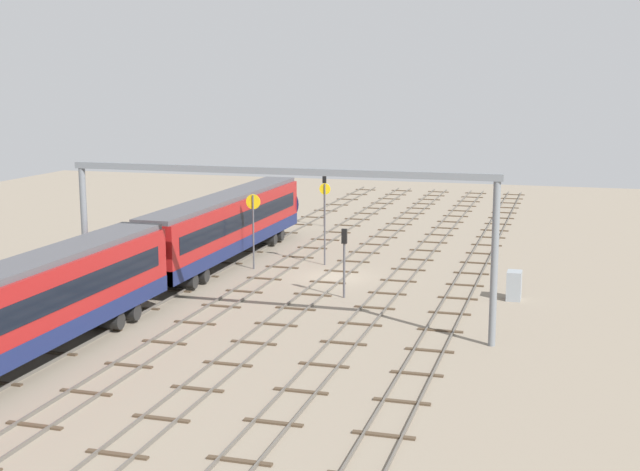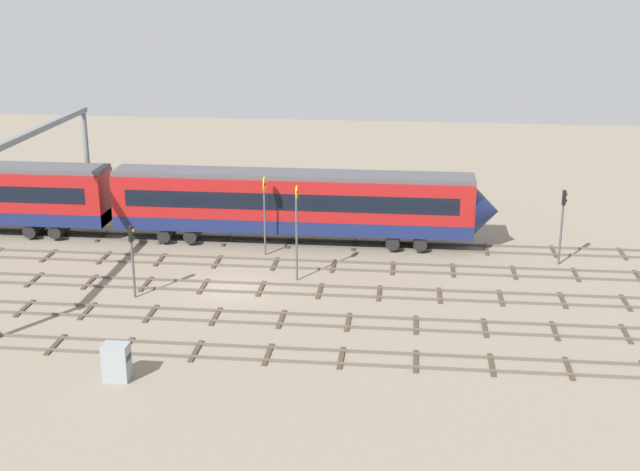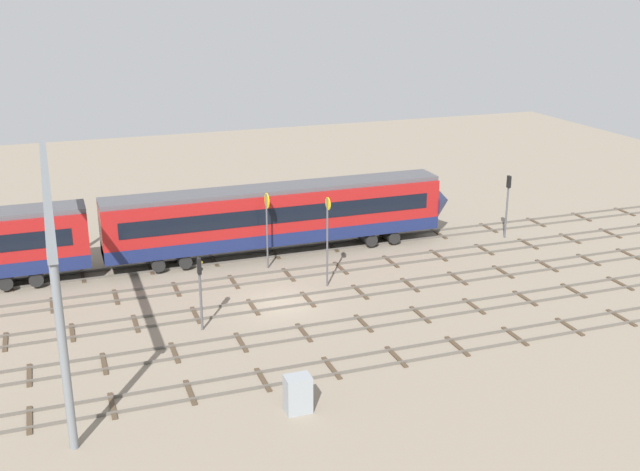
{
  "view_description": "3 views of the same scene",
  "coord_description": "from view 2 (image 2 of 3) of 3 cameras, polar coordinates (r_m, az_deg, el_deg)",
  "views": [
    {
      "loc": [
        -55.14,
        -14.95,
        13.11
      ],
      "look_at": [
        2.93,
        1.88,
        2.25
      ],
      "focal_mm": 48.98,
      "sensor_mm": 36.0,
      "label": 1
    },
    {
      "loc": [
        10.17,
        -46.51,
        18.32
      ],
      "look_at": [
        5.09,
        1.07,
        3.07
      ],
      "focal_mm": 48.57,
      "sensor_mm": 36.0,
      "label": 2
    },
    {
      "loc": [
        -12.28,
        -41.1,
        18.53
      ],
      "look_at": [
        3.24,
        2.01,
        3.35
      ],
      "focal_mm": 43.28,
      "sensor_mm": 36.0,
      "label": 3
    }
  ],
  "objects": [
    {
      "name": "overhead_gantry",
      "position": [
        52.88,
        -19.56,
        3.98
      ],
      "size": [
        0.4,
        23.29,
        8.6
      ],
      "color": "slate",
      "rests_on": "ground"
    },
    {
      "name": "signal_light_trackside_approach",
      "position": [
        55.79,
        15.69,
        1.21
      ],
      "size": [
        0.31,
        0.32,
        4.81
      ],
      "color": "#4C4C51",
      "rests_on": "ground"
    },
    {
      "name": "track_near_foreground",
      "position": [
        43.2,
        -8.18,
        -7.52
      ],
      "size": [
        96.6,
        2.4,
        0.16
      ],
      "color": "#59544C",
      "rests_on": "ground"
    },
    {
      "name": "speed_sign_mid_trackside",
      "position": [
        50.85,
        -1.55,
        0.88
      ],
      "size": [
        0.14,
        0.8,
        5.87
      ],
      "color": "#4C4C51",
      "rests_on": "ground"
    },
    {
      "name": "track_middle",
      "position": [
        50.99,
        -5.83,
        -3.4
      ],
      "size": [
        96.6,
        2.4,
        0.16
      ],
      "color": "#59544C",
      "rests_on": "ground"
    },
    {
      "name": "ground_plane",
      "position": [
        51.01,
        -5.83,
        -3.47
      ],
      "size": [
        112.6,
        112.6,
        0.0
      ],
      "primitive_type": "plane",
      "color": "gray"
    },
    {
      "name": "speed_sign_near_foreground",
      "position": [
        55.46,
        -3.67,
        2.15
      ],
      "size": [
        0.14,
        1.04,
        5.26
      ],
      "color": "#4C4C51",
      "rests_on": "ground"
    },
    {
      "name": "train",
      "position": [
        60.63,
        -12.96,
        2.24
      ],
      "size": [
        50.4,
        3.24,
        4.8
      ],
      "color": "maroon",
      "rests_on": "ground"
    },
    {
      "name": "track_second_far",
      "position": [
        54.99,
        -4.91,
        -1.78
      ],
      "size": [
        96.6,
        2.4,
        0.16
      ],
      "color": "#59544C",
      "rests_on": "ground"
    },
    {
      "name": "track_second_near",
      "position": [
        47.05,
        -6.9,
        -5.29
      ],
      "size": [
        96.6,
        2.4,
        0.16
      ],
      "color": "#59544C",
      "rests_on": "ground"
    },
    {
      "name": "relay_cabinet",
      "position": [
        40.83,
        -13.26,
        -8.12
      ],
      "size": [
        1.19,
        0.86,
        1.76
      ],
      "color": "gray",
      "rests_on": "ground"
    },
    {
      "name": "signal_light_trackside_departure",
      "position": [
        49.57,
        -12.27,
        -0.99
      ],
      "size": [
        0.31,
        0.32,
        4.25
      ],
      "color": "#4C4C51",
      "rests_on": "ground"
    },
    {
      "name": "track_with_train",
      "position": [
        59.03,
        -4.12,
        -0.39
      ],
      "size": [
        96.6,
        2.4,
        0.16
      ],
      "color": "#59544C",
      "rests_on": "ground"
    }
  ]
}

